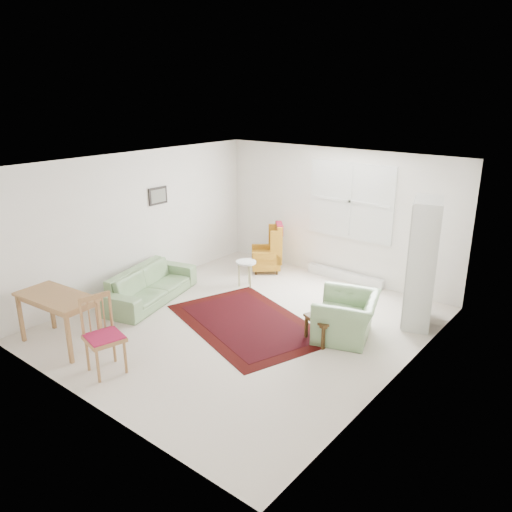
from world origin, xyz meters
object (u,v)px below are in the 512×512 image
Objects in this scene: wingback_chair at (266,247)px; desk at (59,320)px; cabinet at (423,263)px; stool at (246,274)px; coffee_table at (326,328)px; armchair at (347,312)px; desk_chair at (104,336)px; sofa at (149,279)px.

wingback_chair is 4.31m from desk.
cabinet is 1.64× the size of desk.
wingback_chair is at bearing 103.84° from stool.
armchair is at bearing 59.87° from coffee_table.
desk_chair reaches higher than stool.
sofa is 3.23m from coffee_table.
desk is at bearing -139.39° from coffee_table.
wingback_chair reaches higher than sofa.
sofa reaches higher than desk.
sofa is 1.89× the size of desk_chair.
coffee_table is 1.82m from cabinet.
wingback_chair reaches higher than stool.
desk_chair is at bearing -53.39° from armchair.
desk reaches higher than stool.
stool is at bearing 170.62° from cabinet.
sofa is at bearing -119.97° from stool.
armchair is 3.43m from desk_chair.
cabinet is (3.31, -0.38, 0.49)m from wingback_chair.
desk_chair reaches higher than coffee_table.
wingback_chair is at bearing -30.92° from sofa.
sofa is 2.53m from wingback_chair.
armchair is at bearing -138.88° from cabinet.
armchair is 0.99× the size of wingback_chair.
stool is at bearing -122.86° from armchair.
coffee_table is at bearing 40.61° from desk.
sofa is 1.87m from desk.
wingback_chair is (0.67, 2.43, 0.11)m from sofa.
wingback_chair reaches higher than desk.
desk_chair reaches higher than sofa.
armchair is 0.97× the size of desk_chair.
coffee_table is at bearing -138.86° from cabinet.
sofa reaches higher than armchair.
armchair is 3.05m from wingback_chair.
armchair is 0.50× the size of cabinet.
coffee_table is 3.10m from desk_chair.
desk_chair is at bearing -81.81° from stool.
coffee_table is at bearing -93.99° from sofa.
wingback_chair is 2.01× the size of stool.
sofa is 2.34m from desk_chair.
desk is at bearing 101.70° from desk_chair.
sofa reaches higher than stool.
cabinet is at bearing 59.81° from coffee_table.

